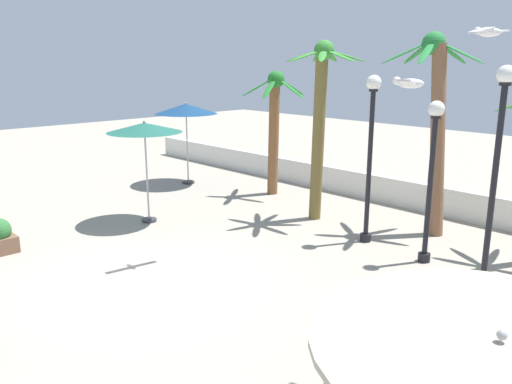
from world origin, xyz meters
The scene contains 14 objects.
ground_plane centered at (0.00, 0.00, 0.00)m, with size 56.00×56.00×0.00m, color #9E9384.
boundary_wall centered at (0.00, 9.11, 0.43)m, with size 25.20×0.30×0.86m, color silver.
patio_umbrella_0 centered at (-6.78, 6.07, 2.76)m, with size 2.29×2.29×3.03m.
patio_umbrella_1 centered at (7.68, -1.60, 2.35)m, with size 2.82×2.82×2.60m.
patio_umbrella_2 centered at (-3.63, 2.38, 2.67)m, with size 2.08×2.08×2.91m.
palm_tree_0 centered at (-3.41, 7.27, 2.59)m, with size 2.12×2.24×4.19m.
palm_tree_1 centered at (2.36, 7.29, 3.18)m, with size 2.48×2.55×5.22m.
palm_tree_3 centered at (-0.47, 6.08, 3.13)m, with size 2.25×2.22×5.05m.
lamp_post_0 centered at (4.97, 4.83, 2.62)m, with size 0.35×0.35×4.43m.
lamp_post_1 centered at (1.65, 5.49, 2.54)m, with size 0.36×0.36×4.18m.
lamp_post_3 centered at (3.39, 5.32, 2.21)m, with size 0.35×0.35×3.67m.
guest_0 centered at (6.31, 0.07, 1.00)m, with size 0.54×0.33×1.65m.
seagull_0 centered at (5.47, 0.62, 4.24)m, with size 0.56×1.10×0.14m.
seagull_2 centered at (5.69, 2.20, 4.89)m, with size 0.38×1.07×0.14m.
Camera 1 is at (8.94, -5.26, 4.51)m, focal length 36.65 mm.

